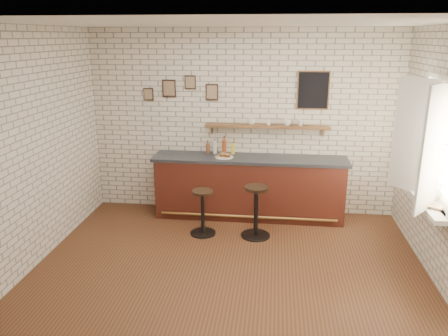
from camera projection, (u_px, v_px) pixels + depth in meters
The scene contains 21 objects.
ground at pixel (229, 267), 5.65m from camera, with size 5.00×5.00×0.00m, color brown.
bar_counter at pixel (249, 187), 7.10m from camera, with size 3.10×0.65×1.01m.
sandwich_plate at pixel (224, 157), 6.94m from camera, with size 0.28×0.28×0.01m, color white.
ciabatta_sandwich at pixel (225, 155), 6.93m from camera, with size 0.20×0.15×0.06m.
potato_chips at pixel (222, 157), 6.94m from camera, with size 0.25×0.18×0.00m.
bitters_bottle_brown at pixel (208, 148), 7.19m from camera, with size 0.07×0.07×0.21m.
bitters_bottle_white at pixel (215, 147), 7.17m from camera, with size 0.06×0.06×0.24m.
bitters_bottle_amber at pixel (224, 147), 7.15m from camera, with size 0.07×0.07×0.29m.
condiment_bottle_yellow at pixel (233, 149), 7.14m from camera, with size 0.06×0.06×0.20m.
bar_stool_left at pixel (203, 211), 6.49m from camera, with size 0.38×0.38×0.69m.
bar_stool_right at pixel (256, 210), 6.40m from camera, with size 0.44×0.44×0.78m.
wall_shelf at pixel (267, 126), 6.98m from camera, with size 2.00×0.18×0.18m.
shelf_cup_a at pixel (251, 122), 6.99m from camera, with size 0.12×0.12×0.10m, color white.
shelf_cup_b at pixel (268, 122), 6.96m from camera, with size 0.10×0.10×0.09m, color white.
shelf_cup_c at pixel (287, 122), 6.92m from camera, with size 0.12×0.12×0.10m, color white.
shelf_cup_d at pixel (300, 123), 6.90m from camera, with size 0.10×0.10×0.09m, color white.
back_wall_decor at pixel (257, 90), 6.91m from camera, with size 2.96×0.02×0.56m.
window_sill at pixel (425, 201), 5.40m from camera, with size 0.20×1.35×0.06m.
casement_window at pixel (429, 142), 5.19m from camera, with size 0.40×1.30×1.56m.
book_lower at pixel (430, 206), 5.14m from camera, with size 0.18×0.24×0.02m, color tan.
book_upper at pixel (430, 204), 5.15m from camera, with size 0.15×0.21×0.02m, color tan.
Camera 1 is at (0.52, -5.01, 2.87)m, focal length 35.00 mm.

